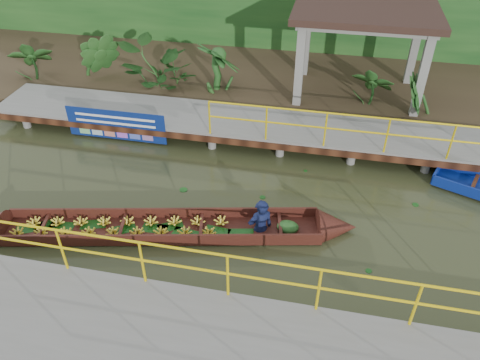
# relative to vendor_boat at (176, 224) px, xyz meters

# --- Properties ---
(ground) EXTENTS (80.00, 80.00, 0.00)m
(ground) POSITION_rel_vendor_boat_xyz_m (0.91, 0.99, -0.24)
(ground) COLOR #2D3118
(ground) RESTS_ON ground
(land_strip) EXTENTS (30.00, 8.00, 0.45)m
(land_strip) POSITION_rel_vendor_boat_xyz_m (0.91, 8.49, -0.02)
(land_strip) COLOR #332719
(land_strip) RESTS_ON ground
(far_dock) EXTENTS (16.00, 2.06, 1.66)m
(far_dock) POSITION_rel_vendor_boat_xyz_m (0.93, 4.42, 0.24)
(far_dock) COLOR slate
(far_dock) RESTS_ON ground
(pavilion) EXTENTS (4.40, 3.00, 3.00)m
(pavilion) POSITION_rel_vendor_boat_xyz_m (3.91, 7.29, 2.58)
(pavilion) COLOR slate
(pavilion) RESTS_ON ground
(foliage_backdrop) EXTENTS (30.00, 0.80, 4.00)m
(foliage_backdrop) POSITION_rel_vendor_boat_xyz_m (0.91, 10.99, 1.76)
(foliage_backdrop) COLOR #144016
(foliage_backdrop) RESTS_ON ground
(vendor_boat) EXTENTS (8.97, 2.72, 2.05)m
(vendor_boat) POSITION_rel_vendor_boat_xyz_m (0.00, 0.00, 0.00)
(vendor_boat) COLOR #35130E
(vendor_boat) RESTS_ON ground
(blue_banner) EXTENTS (3.04, 0.04, 0.95)m
(blue_banner) POSITION_rel_vendor_boat_xyz_m (-2.93, 3.47, 0.32)
(blue_banner) COLOR navy
(blue_banner) RESTS_ON ground
(tropical_plants) EXTENTS (14.13, 1.13, 1.42)m
(tropical_plants) POSITION_rel_vendor_boat_xyz_m (-0.84, 6.29, 0.92)
(tropical_plants) COLOR #144016
(tropical_plants) RESTS_ON ground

